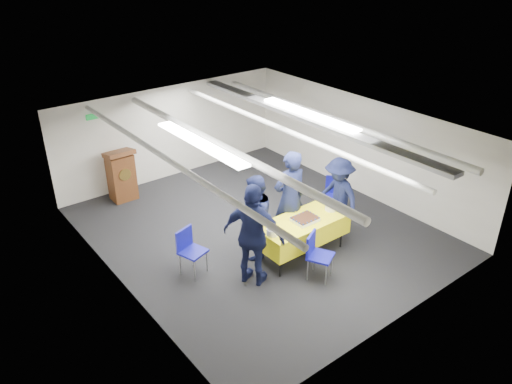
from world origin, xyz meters
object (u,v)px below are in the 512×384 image
at_px(sailor_c, 254,236).
at_px(chair_right, 334,192).
at_px(sailor_a, 290,198).
at_px(chair_left, 189,247).
at_px(serving_table, 303,229).
at_px(sailor_d, 338,196).
at_px(sailor_b, 255,218).
at_px(sheet_cake, 305,219).
at_px(chair_near, 316,251).
at_px(podium, 121,175).

bearing_deg(sailor_c, chair_right, -102.33).
bearing_deg(sailor_a, chair_left, -2.92).
height_order(serving_table, sailor_a, sailor_a).
xyz_separation_m(sailor_a, sailor_d, (1.06, -0.29, -0.17)).
relative_size(sailor_a, sailor_b, 1.18).
distance_m(chair_left, sailor_a, 2.14).
relative_size(sailor_c, sailor_d, 1.17).
distance_m(sailor_b, sailor_d, 1.91).
relative_size(sheet_cake, chair_right, 0.54).
bearing_deg(chair_right, chair_left, 178.27).
height_order(chair_near, sailor_a, sailor_a).
bearing_deg(serving_table, chair_near, -112.98).
distance_m(serving_table, chair_right, 1.78).
relative_size(chair_near, sailor_c, 0.46).
bearing_deg(podium, sailor_a, -64.18).
relative_size(chair_right, sailor_d, 0.54).
bearing_deg(chair_right, podium, 133.47).
bearing_deg(chair_right, sailor_a, -171.03).
bearing_deg(sailor_b, chair_right, 150.83).
bearing_deg(sailor_d, chair_right, 143.08).
xyz_separation_m(sailor_a, sailor_c, (-1.34, -0.60, -0.03)).
xyz_separation_m(serving_table, sailor_b, (-0.72, 0.53, 0.27)).
height_order(serving_table, sailor_b, sailor_b).
distance_m(chair_near, sailor_a, 1.30).
distance_m(podium, sailor_b, 3.85).
distance_m(chair_near, chair_left, 2.26).
distance_m(chair_right, sailor_b, 2.36).
relative_size(sheet_cake, sailor_a, 0.24).
xyz_separation_m(serving_table, sailor_d, (1.16, 0.22, 0.25)).
bearing_deg(chair_near, sheet_cake, 65.25).
bearing_deg(chair_left, sailor_a, -9.51).
distance_m(chair_left, sailor_c, 1.27).
bearing_deg(sailor_a, chair_near, 78.41).
relative_size(podium, sailor_c, 0.66).
bearing_deg(sailor_a, sailor_c, 30.75).
bearing_deg(chair_right, sailor_d, -130.86).
bearing_deg(sailor_d, chair_left, -97.49).
distance_m(chair_near, chair_right, 2.35).
height_order(podium, chair_right, podium).
height_order(sailor_a, sailor_c, sailor_a).
relative_size(sheet_cake, podium, 0.38).
height_order(chair_near, chair_right, same).
height_order(chair_near, chair_left, same).
bearing_deg(chair_left, sailor_b, -14.23).
relative_size(serving_table, sailor_b, 1.09).
bearing_deg(serving_table, sailor_b, 143.51).
distance_m(podium, chair_right, 4.83).
bearing_deg(sheet_cake, sailor_a, 79.63).
distance_m(podium, sailor_d, 4.95).
xyz_separation_m(chair_left, sailor_c, (0.73, -0.95, 0.42)).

